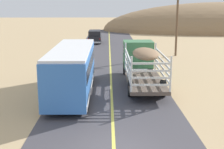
{
  "coord_description": "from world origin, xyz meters",
  "views": [
    {
      "loc": [
        -0.24,
        -12.59,
        6.17
      ],
      "look_at": [
        0.0,
        6.01,
        1.92
      ],
      "focal_mm": 50.96,
      "sensor_mm": 36.0,
      "label": 1
    }
  ],
  "objects_px": {
    "bus": "(72,70)",
    "power_pole_mid": "(177,21)",
    "livestock_truck": "(140,58)",
    "car_far": "(95,36)"
  },
  "relations": [
    {
      "from": "bus",
      "to": "power_pole_mid",
      "type": "bearing_deg",
      "value": 57.08
    },
    {
      "from": "livestock_truck",
      "to": "power_pole_mid",
      "type": "relative_size",
      "value": 1.29
    },
    {
      "from": "livestock_truck",
      "to": "bus",
      "type": "bearing_deg",
      "value": -141.01
    },
    {
      "from": "bus",
      "to": "power_pole_mid",
      "type": "height_order",
      "value": "power_pole_mid"
    },
    {
      "from": "livestock_truck",
      "to": "car_far",
      "type": "bearing_deg",
      "value": 100.88
    },
    {
      "from": "bus",
      "to": "power_pole_mid",
      "type": "relative_size",
      "value": 1.33
    },
    {
      "from": "bus",
      "to": "car_far",
      "type": "distance_m",
      "value": 28.02
    },
    {
      "from": "livestock_truck",
      "to": "car_far",
      "type": "height_order",
      "value": "livestock_truck"
    },
    {
      "from": "bus",
      "to": "car_far",
      "type": "xyz_separation_m",
      "value": [
        0.38,
        28.01,
        -0.66
      ]
    },
    {
      "from": "car_far",
      "to": "power_pole_mid",
      "type": "height_order",
      "value": "power_pole_mid"
    }
  ]
}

